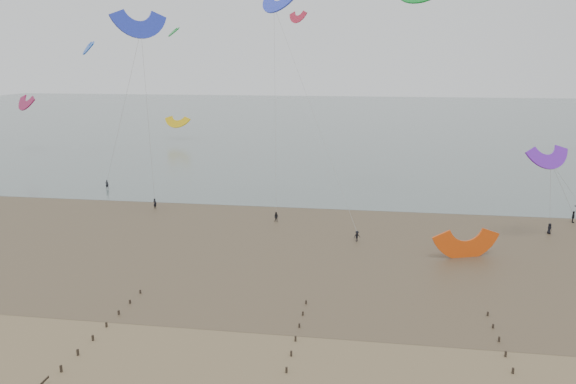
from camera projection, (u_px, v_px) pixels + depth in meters
The scene contains 6 objects.
ground at pixel (241, 361), 46.85m from camera, with size 500.00×500.00×0.00m, color brown.
sea_and_shore at pixel (269, 235), 80.54m from camera, with size 500.00×665.00×0.03m.
kitesurfer_lead at pixel (155, 203), 94.76m from camera, with size 0.64×0.42×1.77m, color black.
kitesurfers at pixel (489, 215), 88.12m from camera, with size 108.75×26.31×1.85m.
grounded_kite at pixel (465, 257), 71.45m from camera, with size 7.49×3.92×5.71m, color #E2490E, non-canonical shape.
kites_airborne at pixel (245, 70), 128.73m from camera, with size 253.86×113.89×42.47m.
Camera 1 is at (10.24, -41.26, 24.57)m, focal length 35.00 mm.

